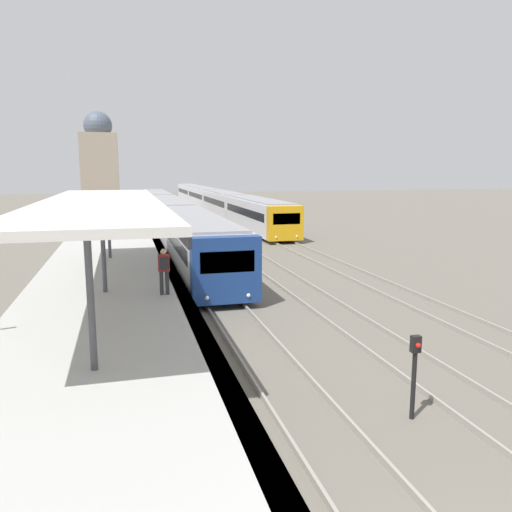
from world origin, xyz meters
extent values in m
cube|color=beige|center=(-4.44, 15.27, 4.13)|extent=(4.00, 18.74, 0.20)
cube|color=black|center=(-2.48, 15.27, 3.91)|extent=(0.08, 18.74, 0.24)
cylinder|color=#47474C|center=(-4.44, 7.77, 2.46)|extent=(0.16, 0.16, 3.16)
cylinder|color=#47474C|center=(-4.44, 15.27, 2.46)|extent=(0.16, 0.16, 3.16)
cylinder|color=#47474C|center=(-4.44, 22.76, 2.46)|extent=(0.16, 0.16, 3.16)
cylinder|color=#2D2D33|center=(-2.47, 14.31, 1.30)|extent=(0.14, 0.14, 0.85)
cylinder|color=#2D2D33|center=(-2.27, 14.31, 1.30)|extent=(0.14, 0.14, 0.85)
cube|color=maroon|center=(-2.37, 14.31, 2.03)|extent=(0.40, 0.22, 0.60)
sphere|color=tan|center=(-2.37, 14.31, 2.43)|extent=(0.22, 0.22, 0.22)
cube|color=#232328|center=(-2.37, 14.11, 2.05)|extent=(0.30, 0.18, 0.40)
cube|color=navy|center=(0.00, 14.93, 1.54)|extent=(2.66, 0.70, 2.55)
cube|color=black|center=(0.00, 14.60, 1.90)|extent=(2.07, 0.04, 0.82)
sphere|color=#EFEACC|center=(-0.80, 14.59, 0.57)|extent=(0.16, 0.16, 0.16)
sphere|color=#EFEACC|center=(0.80, 14.59, 0.57)|extent=(0.16, 0.16, 0.16)
cube|color=#B7B7BC|center=(0.00, 22.99, 1.54)|extent=(2.66, 15.43, 2.55)
cube|color=gray|center=(0.00, 22.99, 2.88)|extent=(2.34, 15.12, 0.12)
cube|color=black|center=(0.00, 22.99, 1.82)|extent=(2.68, 14.20, 0.66)
cylinder|color=black|center=(-1.13, 17.98, 0.35)|extent=(0.12, 0.70, 0.70)
cylinder|color=black|center=(1.13, 17.98, 0.35)|extent=(0.12, 0.70, 0.70)
cylinder|color=black|center=(-1.13, 28.01, 0.35)|extent=(0.12, 0.70, 0.70)
cylinder|color=black|center=(1.13, 28.01, 0.35)|extent=(0.12, 0.70, 0.70)
cube|color=#B7B7BC|center=(0.00, 38.77, 1.54)|extent=(2.66, 15.43, 2.55)
cube|color=gray|center=(0.00, 38.77, 2.88)|extent=(2.34, 15.12, 0.12)
cube|color=black|center=(0.00, 38.77, 1.82)|extent=(2.68, 14.20, 0.66)
cylinder|color=black|center=(-1.13, 33.76, 0.35)|extent=(0.12, 0.70, 0.70)
cylinder|color=black|center=(1.13, 33.76, 0.35)|extent=(0.12, 0.70, 0.70)
cylinder|color=black|center=(-1.13, 43.79, 0.35)|extent=(0.12, 0.70, 0.70)
cylinder|color=black|center=(1.13, 43.79, 0.35)|extent=(0.12, 0.70, 0.70)
cube|color=#B7B7BC|center=(0.00, 54.56, 1.54)|extent=(2.66, 15.43, 2.55)
cube|color=gray|center=(0.00, 54.56, 2.88)|extent=(2.34, 15.12, 0.12)
cube|color=black|center=(0.00, 54.56, 1.82)|extent=(2.68, 14.20, 0.66)
cylinder|color=black|center=(-1.13, 49.54, 0.35)|extent=(0.12, 0.70, 0.70)
cylinder|color=black|center=(1.13, 49.54, 0.35)|extent=(0.12, 0.70, 0.70)
cylinder|color=black|center=(-1.13, 59.57, 0.35)|extent=(0.12, 0.70, 0.70)
cylinder|color=black|center=(1.13, 59.57, 0.35)|extent=(0.12, 0.70, 0.70)
cube|color=gold|center=(7.55, 30.75, 1.51)|extent=(2.61, 0.70, 2.49)
cube|color=black|center=(7.55, 30.42, 1.86)|extent=(2.04, 0.04, 0.80)
sphere|color=#EFEACC|center=(6.77, 30.41, 0.57)|extent=(0.16, 0.16, 0.16)
sphere|color=#EFEACC|center=(8.33, 30.41, 0.57)|extent=(0.16, 0.16, 0.16)
cube|color=silver|center=(7.55, 38.40, 1.51)|extent=(2.61, 14.59, 2.49)
cube|color=gray|center=(7.55, 38.40, 2.82)|extent=(2.30, 14.30, 0.12)
cube|color=black|center=(7.55, 38.40, 1.79)|extent=(2.63, 13.42, 0.65)
cylinder|color=black|center=(6.44, 33.66, 0.35)|extent=(0.12, 0.70, 0.70)
cylinder|color=black|center=(8.66, 33.66, 0.35)|extent=(0.12, 0.70, 0.70)
cylinder|color=black|center=(6.44, 43.14, 0.35)|extent=(0.12, 0.70, 0.70)
cylinder|color=black|center=(8.66, 43.14, 0.35)|extent=(0.12, 0.70, 0.70)
cube|color=silver|center=(7.55, 53.34, 1.51)|extent=(2.61, 14.59, 2.49)
cube|color=gray|center=(7.55, 53.34, 2.82)|extent=(2.30, 14.30, 0.12)
cube|color=black|center=(7.55, 53.34, 1.79)|extent=(2.63, 13.42, 0.65)
cylinder|color=black|center=(6.44, 48.60, 0.35)|extent=(0.12, 0.70, 0.70)
cylinder|color=black|center=(8.66, 48.60, 0.35)|extent=(0.12, 0.70, 0.70)
cylinder|color=black|center=(6.44, 58.08, 0.35)|extent=(0.12, 0.70, 0.70)
cylinder|color=black|center=(8.66, 58.08, 0.35)|extent=(0.12, 0.70, 0.70)
cube|color=silver|center=(7.55, 68.28, 1.51)|extent=(2.61, 14.59, 2.49)
cube|color=gray|center=(7.55, 68.28, 2.82)|extent=(2.30, 14.30, 0.12)
cube|color=black|center=(7.55, 68.28, 1.79)|extent=(2.63, 13.42, 0.65)
cylinder|color=black|center=(6.44, 63.54, 0.35)|extent=(0.12, 0.70, 0.70)
cylinder|color=black|center=(8.66, 63.54, 0.35)|extent=(0.12, 0.70, 0.70)
cylinder|color=black|center=(6.44, 73.02, 0.35)|extent=(0.12, 0.70, 0.70)
cylinder|color=black|center=(8.66, 73.02, 0.35)|extent=(0.12, 0.70, 0.70)
cube|color=silver|center=(7.55, 83.22, 1.51)|extent=(2.61, 14.59, 2.49)
cube|color=gray|center=(7.55, 83.22, 2.82)|extent=(2.30, 14.30, 0.12)
cube|color=black|center=(7.55, 83.22, 1.79)|extent=(2.63, 13.42, 0.65)
cylinder|color=black|center=(6.44, 78.48, 0.35)|extent=(0.12, 0.70, 0.70)
cylinder|color=black|center=(8.66, 78.48, 0.35)|extent=(0.12, 0.70, 0.70)
cylinder|color=black|center=(6.44, 87.97, 0.35)|extent=(0.12, 0.70, 0.70)
cylinder|color=black|center=(8.66, 87.97, 0.35)|extent=(0.12, 0.70, 0.70)
cylinder|color=black|center=(2.14, 5.45, 0.75)|extent=(0.10, 0.10, 1.50)
cube|color=black|center=(2.14, 5.45, 1.68)|extent=(0.20, 0.14, 0.36)
sphere|color=red|center=(2.14, 5.36, 1.68)|extent=(0.11, 0.11, 0.11)
cube|color=gray|center=(-6.05, 55.79, 4.66)|extent=(4.00, 4.00, 9.32)
sphere|color=#4C5666|center=(-6.05, 55.79, 10.16)|extent=(3.06, 3.06, 3.06)
camera|label=1|loc=(-3.65, -3.34, 5.26)|focal=35.00mm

